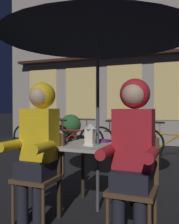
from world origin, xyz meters
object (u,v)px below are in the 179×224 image
patio_umbrella (98,23)px  person_right_hooded (133,142)px  chair_left (42,171)px  person_left_hooded (38,137)px  bicycle_third (121,139)px  bicycle_second (72,138)px  bicycle_fourth (173,144)px  lantern (90,134)px  book (101,141)px  chair_right (134,181)px  bicycle_nearest (41,136)px  cafe_table (98,153)px  potted_plant (71,127)px

patio_umbrella → person_right_hooded: size_ratio=1.65×
chair_left → person_left_hooded: size_ratio=0.62×
bicycle_third → chair_left: bearing=-87.8°
person_right_hooded → bicycle_second: person_right_hooded is taller
person_left_hooded → person_right_hooded: bearing=0.0°
bicycle_fourth → patio_umbrella: bearing=-100.6°
patio_umbrella → chair_left: 1.68m
lantern → bicycle_second: lantern is taller
patio_umbrella → book: 1.32m
chair_left → chair_right: (0.96, 0.00, 0.00)m
lantern → chair_left: bearing=-150.1°
bicycle_nearest → bicycle_fourth: (3.44, -0.13, 0.00)m
person_left_hooded → bicycle_second: 3.86m
patio_umbrella → person_right_hooded: (0.48, -0.43, -1.21)m
patio_umbrella → chair_left: bearing=-142.5°
chair_right → bicycle_second: size_ratio=0.52×
cafe_table → person_left_hooded: bearing=-138.4°
bicycle_nearest → potted_plant: 0.94m
person_right_hooded → cafe_table: bearing=138.4°
bicycle_second → potted_plant: size_ratio=1.83×
bicycle_nearest → potted_plant: (0.55, 0.74, 0.20)m
chair_right → bicycle_nearest: size_ratio=0.52×
bicycle_fourth → book: bicycle_fourth is taller
chair_right → potted_plant: bearing=122.4°
lantern → person_left_hooded: bearing=-144.8°
chair_left → lantern: bearing=29.9°
cafe_table → lantern: bearing=-110.1°
lantern → bicycle_third: (-0.58, 3.49, -0.51)m
person_right_hooded → bicycle_nearest: bearing=132.0°
person_left_hooded → cafe_table: bearing=41.6°
patio_umbrella → lantern: size_ratio=10.00×
chair_left → patio_umbrella: bearing=37.5°
person_left_hooded → bicycle_fourth: size_ratio=0.83×
lantern → bicycle_second: size_ratio=0.14×
person_right_hooded → bicycle_fourth: 3.61m
bicycle_fourth → bicycle_third: bearing=169.6°
bicycle_nearest → chair_left: bearing=-57.0°
chair_left → person_left_hooded: 0.36m
cafe_table → bicycle_second: size_ratio=0.44×
chair_right → bicycle_second: bearing=123.3°
person_right_hooded → bicycle_third: size_ratio=0.84×
person_right_hooded → bicycle_nearest: person_right_hooded is taller
lantern → bicycle_nearest: (-2.81, 3.39, -0.51)m
cafe_table → potted_plant: potted_plant is taller
cafe_table → bicycle_second: 3.66m
patio_umbrella → lantern: (-0.04, -0.12, -1.20)m
chair_left → bicycle_second: 3.77m
potted_plant → cafe_table: bearing=-60.1°
bicycle_second → bicycle_third: same height
person_left_hooded → potted_plant: person_left_hooded is taller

